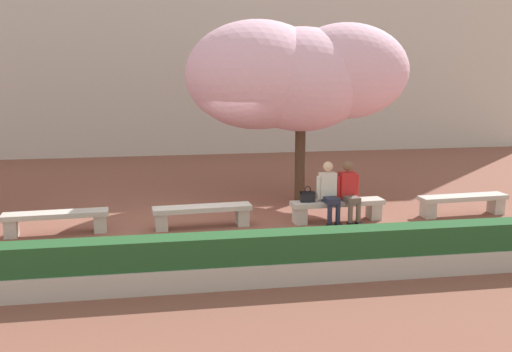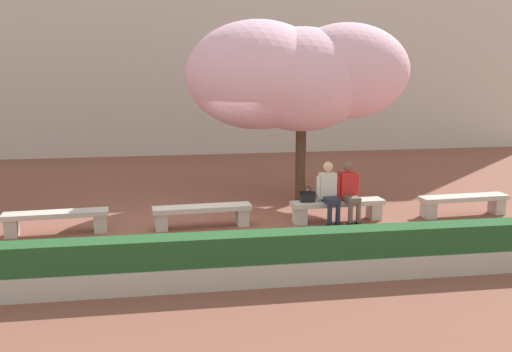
% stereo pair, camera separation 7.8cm
% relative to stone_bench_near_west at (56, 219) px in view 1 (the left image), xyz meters
% --- Properties ---
extents(ground_plane, '(100.00, 100.00, 0.00)m').
position_rel_stone_bench_near_west_xyz_m(ground_plane, '(2.88, 0.00, -0.31)').
color(ground_plane, brown).
extents(building_facade, '(28.00, 4.00, 10.53)m').
position_rel_stone_bench_near_west_xyz_m(building_facade, '(2.88, 11.75, 4.95)').
color(building_facade, beige).
rests_on(building_facade, ground).
extents(stone_bench_near_west, '(2.04, 0.53, 0.45)m').
position_rel_stone_bench_near_west_xyz_m(stone_bench_near_west, '(0.00, 0.00, 0.00)').
color(stone_bench_near_west, '#BCB7AD').
rests_on(stone_bench_near_west, ground).
extents(stone_bench_center, '(2.04, 0.53, 0.45)m').
position_rel_stone_bench_near_west_xyz_m(stone_bench_center, '(2.88, 0.00, 0.00)').
color(stone_bench_center, '#BCB7AD').
rests_on(stone_bench_center, ground).
extents(stone_bench_near_east, '(2.04, 0.53, 0.45)m').
position_rel_stone_bench_near_west_xyz_m(stone_bench_near_east, '(5.77, 0.00, 0.00)').
color(stone_bench_near_east, '#BCB7AD').
rests_on(stone_bench_near_east, ground).
extents(stone_bench_east_end, '(2.04, 0.53, 0.45)m').
position_rel_stone_bench_near_west_xyz_m(stone_bench_east_end, '(8.65, 0.00, 0.00)').
color(stone_bench_east_end, '#BCB7AD').
rests_on(stone_bench_east_end, ground).
extents(person_seated_left, '(0.51, 0.70, 1.29)m').
position_rel_stone_bench_near_west_xyz_m(person_seated_left, '(5.56, -0.05, 0.39)').
color(person_seated_left, black).
rests_on(person_seated_left, ground).
extents(person_seated_right, '(0.51, 0.71, 1.29)m').
position_rel_stone_bench_near_west_xyz_m(person_seated_right, '(5.99, -0.05, 0.39)').
color(person_seated_right, black).
rests_on(person_seated_right, ground).
extents(handbag, '(0.30, 0.15, 0.34)m').
position_rel_stone_bench_near_west_xyz_m(handbag, '(5.10, -0.01, 0.27)').
color(handbag, black).
rests_on(handbag, stone_bench_near_east).
extents(cherry_tree_main, '(5.26, 3.55, 4.33)m').
position_rel_stone_bench_near_west_xyz_m(cherry_tree_main, '(5.26, 2.07, 2.71)').
color(cherry_tree_main, '#473323').
rests_on(cherry_tree_main, ground).
extents(planter_hedge_foreground, '(15.77, 0.50, 0.80)m').
position_rel_stone_bench_near_west_xyz_m(planter_hedge_foreground, '(2.88, -3.30, 0.08)').
color(planter_hedge_foreground, '#BCB7AD').
rests_on(planter_hedge_foreground, ground).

